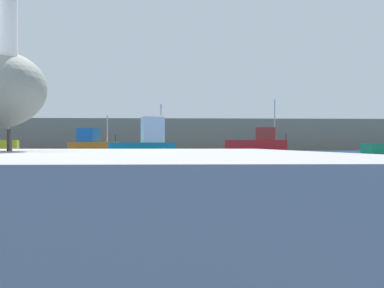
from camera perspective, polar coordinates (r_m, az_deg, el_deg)
hillside_backdrop at (r=79.87m, az=-3.73°, el=1.27°), size 140.00×15.07×5.85m
fishing_boat_teal at (r=27.59m, az=-6.80°, el=-0.08°), size 4.71×2.76×3.79m
fishing_boat_red at (r=44.35m, az=9.53°, el=-0.03°), size 6.97×3.82×5.94m
fishing_boat_orange at (r=39.62m, az=-14.19°, el=-0.12°), size 5.27×3.43×3.74m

